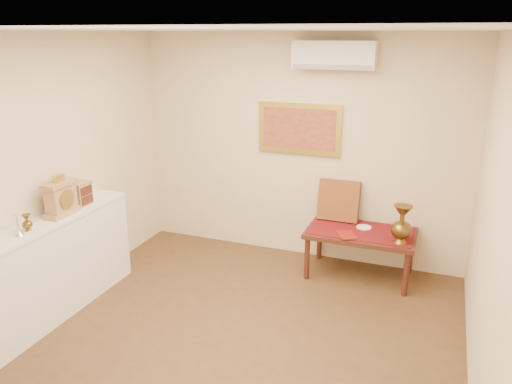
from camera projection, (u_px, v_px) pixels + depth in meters
The scene contains 18 objects.
floor at pixel (224, 352), 4.39m from camera, with size 4.50×4.50×0.00m, color brown.
ceiling at pixel (217, 30), 3.57m from camera, with size 4.50×4.50×0.00m, color white.
wall_back at pixel (299, 149), 5.98m from camera, with size 4.00×0.02×2.70m, color beige.
wall_left at pixel (26, 182), 4.66m from camera, with size 0.02×4.50×2.70m, color beige.
wall_right at pixel (495, 243), 3.30m from camera, with size 0.02×4.50×2.70m, color beige.
candlestick at pixel (17, 225), 4.36m from camera, with size 0.09×0.09×0.19m, color silver, non-canonical shape.
brass_urn_small at pixel (27, 220), 4.46m from camera, with size 0.09×0.09×0.20m, color brown, non-canonical shape.
table_cloth at pixel (361, 231), 5.61m from camera, with size 1.14×0.59×0.01m, color maroon.
brass_urn_tall at pixel (402, 220), 5.22m from camera, with size 0.22×0.22×0.50m, color brown, non-canonical shape.
plate at pixel (364, 227), 5.68m from camera, with size 0.17×0.17×0.01m, color white.
menu at pixel (347, 235), 5.46m from camera, with size 0.18×0.25×0.01m, color maroon.
cushion at pixel (339, 200), 5.86m from camera, with size 0.48×0.10×0.48m, color #5C1912.
display_ledge at pixel (53, 268), 4.86m from camera, with size 0.37×2.02×0.98m.
mantel_clock at pixel (61, 198), 4.82m from camera, with size 0.17×0.36×0.41m.
wooden_chest at pixel (81, 193), 5.13m from camera, with size 0.16×0.21×0.24m.
low_table at pixel (361, 237), 5.63m from camera, with size 1.20×0.70×0.55m.
painting at pixel (299, 129), 5.88m from camera, with size 1.00×0.06×0.60m.
ac_unit at pixel (334, 55), 5.39m from camera, with size 0.90×0.25×0.30m.
Camera 1 is at (1.60, -3.40, 2.68)m, focal length 35.00 mm.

